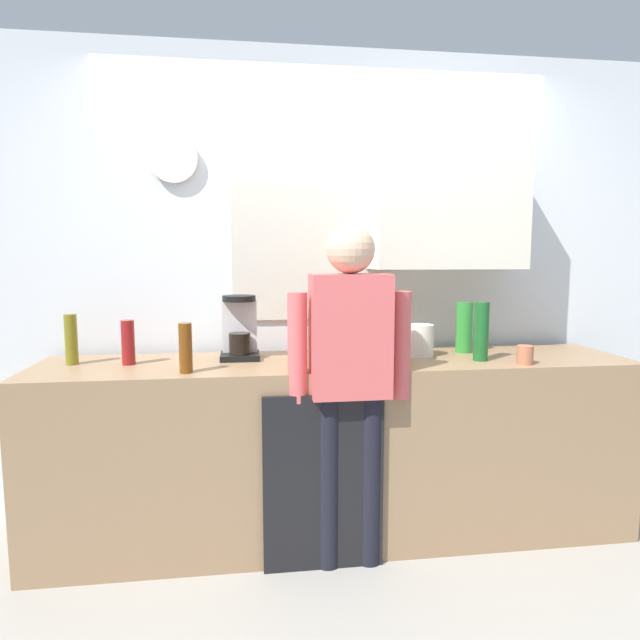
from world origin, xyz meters
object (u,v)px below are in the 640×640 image
Objects in this scene: cup_yellow_cup at (348,350)px; cup_terracotta_mug at (525,355)px; bottle_red_vinegar at (128,342)px; potted_plant at (334,329)px; person_at_sink at (350,368)px; bottle_amber_beer at (186,348)px; bottle_olive_oil at (71,339)px; bottle_clear_soda at (464,327)px; storage_canister at (420,340)px; coffee_maker at (240,330)px; bottle_dark_sauce at (388,338)px; mixing_bowl at (386,354)px; bottle_green_wine at (481,331)px.

cup_terracotta_mug is at bearing -17.06° from cup_yellow_cup.
bottle_red_vinegar is 1.07m from potted_plant.
cup_terracotta_mug is 0.06× the size of person_at_sink.
cup_yellow_cup is at bearing 16.58° from bottle_amber_beer.
bottle_amber_beer is (0.58, -0.27, -0.01)m from bottle_olive_oil.
bottle_clear_soda is 0.72m from potted_plant.
bottle_clear_soda is at bearing 1.72° from bottle_olive_oil.
bottle_amber_beer is at bearing 168.19° from person_at_sink.
person_at_sink reaches higher than storage_canister.
coffee_maker is 0.58m from cup_yellow_cup.
person_at_sink is (-0.30, -0.43, -0.07)m from bottle_dark_sauce.
bottle_olive_oil reaches higher than potted_plant.
potted_plant reaches higher than cup_terracotta_mug.
bottle_clear_soda is 0.85m from person_at_sink.
bottle_red_vinegar is 1.00× the size of mixing_bowl.
bottle_clear_soda is 0.56m from mixing_bowl.
bottle_green_wine is 0.50m from mixing_bowl.
cup_yellow_cup is (-0.66, 0.14, -0.11)m from bottle_green_wine.
bottle_clear_soda is 1.22× the size of potted_plant.
bottle_green_wine is 1.07× the size of bottle_clear_soda.
bottle_clear_soda reaches higher than storage_canister.
bottle_amber_beer reaches higher than storage_canister.
person_at_sink is at bearing -164.98° from bottle_green_wine.
bottle_dark_sauce is 1.96× the size of cup_terracotta_mug.
cup_yellow_cup is at bearing -1.47° from bottle_olive_oil.
storage_canister reaches higher than cup_terracotta_mug.
bottle_red_vinegar is 0.96× the size of bottle_amber_beer.
potted_plant is at bearing 160.52° from storage_canister.
bottle_dark_sauce is 2.12× the size of cup_yellow_cup.
coffee_maker is 1.10× the size of bottle_green_wine.
storage_canister is at bearing 148.62° from cup_terracotta_mug.
potted_plant is 1.35× the size of storage_canister.
bottle_red_vinegar is at bearing -179.24° from storage_canister.
storage_canister is at bearing -163.63° from bottle_clear_soda.
coffee_maker is 0.41m from bottle_amber_beer.
cup_terracotta_mug is (1.40, -0.35, -0.10)m from coffee_maker.
cup_terracotta_mug is at bearing -0.69° from bottle_amber_beer.
cup_terracotta_mug is at bearing 0.51° from person_at_sink.
cup_yellow_cup is at bearing 144.19° from mixing_bowl.
cup_terracotta_mug is at bearing -11.44° from mixing_bowl.
cup_terracotta_mug is at bearing -64.22° from bottle_clear_soda.
person_at_sink reaches higher than mixing_bowl.
coffee_maker is at bearing -179.97° from bottle_dark_sauce.
coffee_maker is at bearing 175.12° from storage_canister.
bottle_red_vinegar is at bearing 174.71° from mixing_bowl.
bottle_amber_beer is at bearing -167.16° from bottle_clear_soda.
mixing_bowl is at bearing -156.38° from bottle_clear_soda.
bottle_clear_soda is (0.01, 0.24, -0.01)m from bottle_green_wine.
bottle_red_vinegar reaches higher than mixing_bowl.
cup_terracotta_mug is (0.60, -0.36, -0.04)m from bottle_dark_sauce.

